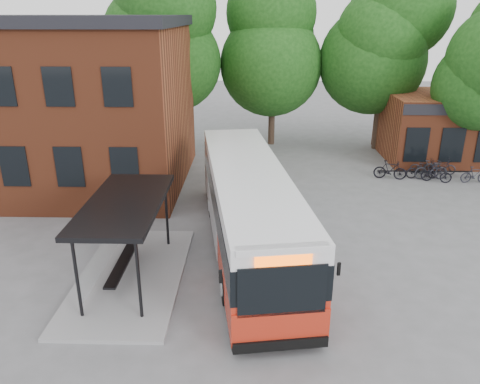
{
  "coord_description": "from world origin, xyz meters",
  "views": [
    {
      "loc": [
        -0.37,
        -14.98,
        8.58
      ],
      "look_at": [
        -0.81,
        2.19,
        2.0
      ],
      "focal_mm": 35.0,
      "sensor_mm": 36.0,
      "label": 1
    }
  ],
  "objects_px": {
    "city_bus": "(248,209)",
    "bicycle_1": "(390,170)",
    "bus_shelter": "(128,240)",
    "bicycle_6": "(440,166)",
    "bicycle_3": "(437,174)",
    "bicycle_4": "(424,166)",
    "bicycle_7": "(475,175)",
    "bicycle_2": "(423,170)",
    "bicycle_5": "(431,170)"
  },
  "relations": [
    {
      "from": "bicycle_5",
      "to": "bicycle_7",
      "type": "distance_m",
      "value": 2.23
    },
    {
      "from": "bicycle_1",
      "to": "bicycle_7",
      "type": "relative_size",
      "value": 1.15
    },
    {
      "from": "bicycle_3",
      "to": "bicycle_5",
      "type": "bearing_deg",
      "value": 38.61
    },
    {
      "from": "bicycle_1",
      "to": "bicycle_7",
      "type": "height_order",
      "value": "bicycle_1"
    },
    {
      "from": "bicycle_2",
      "to": "bicycle_3",
      "type": "xyz_separation_m",
      "value": [
        0.56,
        -0.57,
        0.0
      ]
    },
    {
      "from": "bicycle_2",
      "to": "bicycle_5",
      "type": "xyz_separation_m",
      "value": [
        0.41,
        -0.15,
        0.08
      ]
    },
    {
      "from": "bicycle_6",
      "to": "bicycle_7",
      "type": "xyz_separation_m",
      "value": [
        1.34,
        -1.47,
        0.0
      ]
    },
    {
      "from": "bicycle_2",
      "to": "bicycle_3",
      "type": "bearing_deg",
      "value": -136.85
    },
    {
      "from": "bicycle_1",
      "to": "bicycle_5",
      "type": "xyz_separation_m",
      "value": [
        2.24,
        -0.01,
        0.02
      ]
    },
    {
      "from": "bicycle_1",
      "to": "bicycle_2",
      "type": "distance_m",
      "value": 1.83
    },
    {
      "from": "bicycle_3",
      "to": "bicycle_5",
      "type": "height_order",
      "value": "bicycle_5"
    },
    {
      "from": "bicycle_7",
      "to": "bicycle_3",
      "type": "bearing_deg",
      "value": 86.66
    },
    {
      "from": "bicycle_2",
      "to": "bicycle_7",
      "type": "height_order",
      "value": "bicycle_2"
    },
    {
      "from": "bicycle_2",
      "to": "bicycle_6",
      "type": "height_order",
      "value": "bicycle_2"
    },
    {
      "from": "bicycle_4",
      "to": "bicycle_7",
      "type": "relative_size",
      "value": 1.04
    },
    {
      "from": "city_bus",
      "to": "bicycle_5",
      "type": "height_order",
      "value": "city_bus"
    },
    {
      "from": "bus_shelter",
      "to": "bicycle_5",
      "type": "relative_size",
      "value": 3.82
    },
    {
      "from": "bicycle_5",
      "to": "city_bus",
      "type": "bearing_deg",
      "value": 126.69
    },
    {
      "from": "bus_shelter",
      "to": "bicycle_4",
      "type": "bearing_deg",
      "value": 39.97
    },
    {
      "from": "bicycle_4",
      "to": "bicycle_2",
      "type": "bearing_deg",
      "value": 157.71
    },
    {
      "from": "city_bus",
      "to": "bicycle_1",
      "type": "bearing_deg",
      "value": 38.56
    },
    {
      "from": "bus_shelter",
      "to": "bicycle_3",
      "type": "xyz_separation_m",
      "value": [
        14.15,
        10.22,
        -0.98
      ]
    },
    {
      "from": "bus_shelter",
      "to": "bicycle_3",
      "type": "height_order",
      "value": "bus_shelter"
    },
    {
      "from": "bicycle_1",
      "to": "bicycle_6",
      "type": "bearing_deg",
      "value": -59.15
    },
    {
      "from": "bicycle_4",
      "to": "bicycle_5",
      "type": "relative_size",
      "value": 0.87
    },
    {
      "from": "bicycle_3",
      "to": "bicycle_1",
      "type": "bearing_deg",
      "value": 99.47
    },
    {
      "from": "bicycle_3",
      "to": "bicycle_2",
      "type": "bearing_deg",
      "value": 63.68
    },
    {
      "from": "bus_shelter",
      "to": "bicycle_2",
      "type": "distance_m",
      "value": 17.38
    },
    {
      "from": "bicycle_2",
      "to": "bicycle_7",
      "type": "xyz_separation_m",
      "value": [
        2.58,
        -0.65,
        -0.01
      ]
    },
    {
      "from": "bicycle_4",
      "to": "bicycle_3",
      "type": "bearing_deg",
      "value": -173.52
    },
    {
      "from": "city_bus",
      "to": "bicycle_6",
      "type": "distance_m",
      "value": 14.27
    },
    {
      "from": "bus_shelter",
      "to": "city_bus",
      "type": "xyz_separation_m",
      "value": [
        4.02,
        2.36,
        0.17
      ]
    },
    {
      "from": "bicycle_2",
      "to": "bicycle_4",
      "type": "distance_m",
      "value": 1.04
    },
    {
      "from": "bicycle_1",
      "to": "bicycle_4",
      "type": "distance_m",
      "value": 2.5
    },
    {
      "from": "bus_shelter",
      "to": "bicycle_2",
      "type": "relative_size",
      "value": 3.91
    },
    {
      "from": "bicycle_1",
      "to": "bicycle_4",
      "type": "relative_size",
      "value": 1.11
    },
    {
      "from": "bicycle_1",
      "to": "bicycle_4",
      "type": "xyz_separation_m",
      "value": [
        2.24,
        1.1,
        -0.11
      ]
    },
    {
      "from": "bicycle_4",
      "to": "bicycle_7",
      "type": "bearing_deg",
      "value": -125.34
    },
    {
      "from": "bicycle_2",
      "to": "bicycle_4",
      "type": "xyz_separation_m",
      "value": [
        0.42,
        0.95,
        -0.05
      ]
    },
    {
      "from": "bicycle_3",
      "to": "bicycle_6",
      "type": "height_order",
      "value": "bicycle_3"
    },
    {
      "from": "bicycle_1",
      "to": "bicycle_6",
      "type": "relative_size",
      "value": 1.01
    },
    {
      "from": "bus_shelter",
      "to": "bicycle_7",
      "type": "distance_m",
      "value": 19.11
    },
    {
      "from": "bicycle_3",
      "to": "bicycle_4",
      "type": "bearing_deg",
      "value": 24.85
    },
    {
      "from": "bicycle_7",
      "to": "bicycle_4",
      "type": "bearing_deg",
      "value": 52.24
    },
    {
      "from": "city_bus",
      "to": "bicycle_6",
      "type": "bearing_deg",
      "value": 32.2
    },
    {
      "from": "bicycle_6",
      "to": "bicycle_4",
      "type": "bearing_deg",
      "value": 94.38
    },
    {
      "from": "bicycle_2",
      "to": "bicycle_7",
      "type": "bearing_deg",
      "value": -105.09
    },
    {
      "from": "city_bus",
      "to": "bicycle_7",
      "type": "distance_m",
      "value": 14.47
    },
    {
      "from": "bicycle_7",
      "to": "bus_shelter",
      "type": "bearing_deg",
      "value": 120.98
    },
    {
      "from": "bicycle_1",
      "to": "bicycle_3",
      "type": "distance_m",
      "value": 2.42
    }
  ]
}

